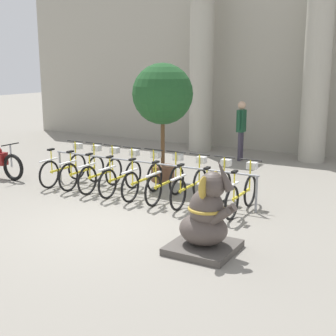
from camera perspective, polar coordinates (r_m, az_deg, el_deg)
ground_plane at (r=8.79m, az=-6.86°, el=-6.74°), size 60.00×60.00×0.00m
building_facade at (r=16.02m, az=11.89°, el=12.75°), size 20.00×0.20×6.00m
column_left at (r=15.79m, az=4.09°, el=11.62°), size 0.97×0.97×5.16m
column_right at (r=14.57m, az=17.69°, el=10.98°), size 0.97×0.97×5.16m
bike_rack at (r=10.41m, az=-2.65°, el=0.05°), size 5.22×0.05×0.77m
bicycle_0 at (r=11.75m, az=-12.49°, el=0.07°), size 0.48×1.67×1.01m
bicycle_1 at (r=11.40m, az=-10.27°, el=-0.23°), size 0.48×1.67×1.01m
bicycle_2 at (r=11.02m, az=-8.06°, el=-0.59°), size 0.48×1.67×1.01m
bicycle_3 at (r=10.67m, az=-5.66°, el=-0.97°), size 0.48×1.67×1.01m
bicycle_4 at (r=10.37m, az=-2.97°, el=-1.32°), size 0.48×1.67×1.01m
bicycle_5 at (r=10.08m, az=-0.20°, el=-1.71°), size 0.48×1.67×1.01m
bicycle_6 at (r=9.82m, az=2.74°, el=-2.12°), size 0.48×1.67×1.01m
bicycle_7 at (r=9.58m, az=5.83°, el=-2.54°), size 0.48×1.67×1.01m
bicycle_8 at (r=9.36m, az=9.02°, el=-3.01°), size 0.48×1.67×1.01m
elephant_statue at (r=7.34m, az=4.64°, el=-6.33°), size 1.01×1.01×1.53m
person_pedestrian at (r=14.28m, az=8.92°, el=5.22°), size 0.24×0.47×1.80m
potted_tree at (r=11.52m, az=-0.66°, el=8.62°), size 1.49×1.49×2.92m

